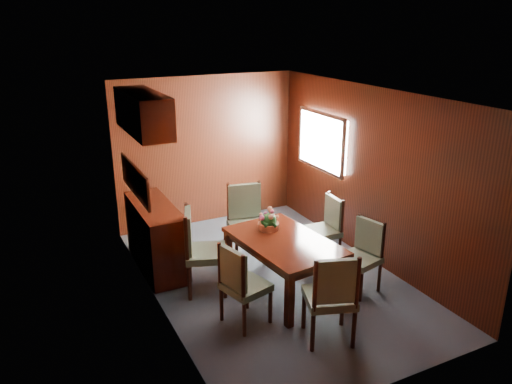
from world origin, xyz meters
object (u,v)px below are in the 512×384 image
sideboard (156,236)px  chair_left_near (240,281)px  chair_right_near (363,251)px  flower_centerpiece (269,219)px  dining_table (284,247)px  chair_head (332,294)px

sideboard → chair_left_near: chair_left_near is taller
chair_left_near → sideboard: bearing=179.5°
chair_right_near → flower_centerpiece: bearing=36.3°
chair_left_near → flower_centerpiece: 1.15m
sideboard → chair_right_near: bearing=-38.8°
dining_table → chair_head: chair_head is taller
flower_centerpiece → sideboard: bearing=142.2°
sideboard → chair_left_near: (0.45, -1.75, 0.09)m
chair_right_near → chair_head: size_ratio=0.88×
chair_left_near → chair_head: (0.70, -0.71, 0.04)m
chair_left_near → flower_centerpiece: bearing=121.4°
dining_table → chair_head: 1.15m
chair_head → chair_left_near: bearing=153.5°
sideboard → flower_centerpiece: flower_centerpiece is taller
dining_table → chair_right_near: size_ratio=1.70×
chair_right_near → sideboard: bearing=37.6°
chair_head → dining_table: bearing=104.7°
chair_left_near → dining_table: bearing=104.1°
chair_head → flower_centerpiece: size_ratio=3.59×
dining_table → chair_left_near: bearing=-156.9°
dining_table → flower_centerpiece: bearing=86.8°
chair_right_near → chair_head: chair_head is taller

